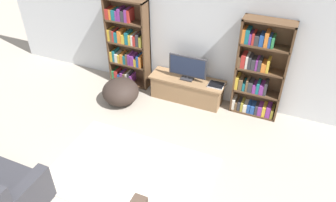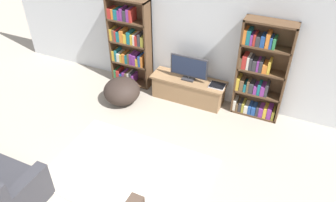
{
  "view_description": "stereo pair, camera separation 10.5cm",
  "coord_description": "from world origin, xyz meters",
  "px_view_note": "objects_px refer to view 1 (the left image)",
  "views": [
    {
      "loc": [
        1.73,
        -1.25,
        3.94
      ],
      "look_at": [
        -0.03,
        2.83,
        0.7
      ],
      "focal_mm": 35.0,
      "sensor_mm": 36.0,
      "label": 1
    },
    {
      "loc": [
        1.83,
        -1.2,
        3.94
      ],
      "look_at": [
        -0.03,
        2.83,
        0.7
      ],
      "focal_mm": 35.0,
      "sensor_mm": 36.0,
      "label": 2
    }
  ],
  "objects_px": {
    "laptop": "(216,85)",
    "bookshelf_left": "(127,44)",
    "bookshelf_right": "(258,72)",
    "beanbag_ottoman": "(121,92)",
    "television": "(188,68)",
    "tv_stand": "(187,89)"
  },
  "relations": [
    {
      "from": "tv_stand",
      "to": "laptop",
      "type": "relative_size",
      "value": 5.07
    },
    {
      "from": "tv_stand",
      "to": "beanbag_ottoman",
      "type": "relative_size",
      "value": 2.06
    },
    {
      "from": "bookshelf_left",
      "to": "laptop",
      "type": "relative_size",
      "value": 6.39
    },
    {
      "from": "bookshelf_right",
      "to": "beanbag_ottoman",
      "type": "xyz_separation_m",
      "value": [
        -2.48,
        -0.75,
        -0.62
      ]
    },
    {
      "from": "laptop",
      "to": "beanbag_ottoman",
      "type": "distance_m",
      "value": 1.88
    },
    {
      "from": "television",
      "to": "beanbag_ottoman",
      "type": "xyz_separation_m",
      "value": [
        -1.17,
        -0.61,
        -0.49
      ]
    },
    {
      "from": "tv_stand",
      "to": "laptop",
      "type": "bearing_deg",
      "value": -0.71
    },
    {
      "from": "bookshelf_left",
      "to": "bookshelf_right",
      "type": "height_order",
      "value": "same"
    },
    {
      "from": "laptop",
      "to": "beanbag_ottoman",
      "type": "relative_size",
      "value": 0.41
    },
    {
      "from": "bookshelf_right",
      "to": "laptop",
      "type": "bearing_deg",
      "value": -169.81
    },
    {
      "from": "television",
      "to": "tv_stand",
      "type": "bearing_deg",
      "value": 90.0
    },
    {
      "from": "beanbag_ottoman",
      "to": "laptop",
      "type": "bearing_deg",
      "value": 19.45
    },
    {
      "from": "beanbag_ottoman",
      "to": "bookshelf_left",
      "type": "bearing_deg",
      "value": 105.36
    },
    {
      "from": "laptop",
      "to": "television",
      "type": "bearing_deg",
      "value": -179.12
    },
    {
      "from": "bookshelf_right",
      "to": "tv_stand",
      "type": "relative_size",
      "value": 1.26
    },
    {
      "from": "laptop",
      "to": "bookshelf_right",
      "type": "bearing_deg",
      "value": 10.19
    },
    {
      "from": "bookshelf_left",
      "to": "television",
      "type": "bearing_deg",
      "value": -5.64
    },
    {
      "from": "laptop",
      "to": "bookshelf_left",
      "type": "bearing_deg",
      "value": 176.31
    },
    {
      "from": "bookshelf_left",
      "to": "television",
      "type": "distance_m",
      "value": 1.39
    },
    {
      "from": "bookshelf_left",
      "to": "beanbag_ottoman",
      "type": "xyz_separation_m",
      "value": [
        0.21,
        -0.75,
        -0.66
      ]
    },
    {
      "from": "bookshelf_right",
      "to": "tv_stand",
      "type": "height_order",
      "value": "bookshelf_right"
    },
    {
      "from": "bookshelf_right",
      "to": "bookshelf_left",
      "type": "bearing_deg",
      "value": -179.96
    }
  ]
}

